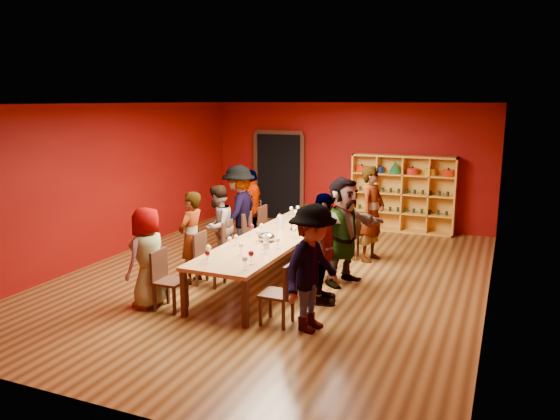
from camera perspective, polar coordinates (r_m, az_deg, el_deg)
The scene contains 50 objects.
room_shell at distance 9.33m, azimuth -0.48°, elevation 1.81°, with size 7.10×9.10×3.04m.
tasting_table at distance 9.50m, azimuth -0.47°, elevation -2.96°, with size 1.10×4.50×0.75m.
doorway at distance 14.12m, azimuth -0.04°, elevation 3.56°, with size 1.40×0.17×2.30m.
shelving_unit at distance 13.13m, azimuth 12.72°, elevation 2.06°, with size 2.40×0.40×1.80m.
chair_person_left_0 at distance 8.31m, azimuth -11.86°, elevation -6.82°, with size 0.42×0.42×0.89m.
person_left_0 at distance 8.40m, azimuth -13.66°, elevation -4.81°, with size 0.74×0.40×1.52m, color #161A3C.
chair_person_left_1 at distance 9.24m, azimuth -7.73°, elevation -4.79°, with size 0.42×0.42×0.89m.
person_left_1 at distance 9.31m, azimuth -9.24°, elevation -2.87°, with size 0.57×0.42×1.57m, color #141839.
chair_person_left_2 at distance 10.04m, azimuth -4.98°, elevation -3.41°, with size 0.42×0.42×0.89m.
person_left_2 at distance 10.12m, azimuth -6.52°, elevation -1.74°, with size 0.75×0.41×1.54m, color white.
chair_person_left_3 at distance 10.75m, azimuth -2.93°, elevation -2.38°, with size 0.42×0.42×0.89m.
person_left_3 at distance 10.78m, azimuth -4.31°, elevation -0.11°, with size 1.17×0.48×1.82m, color #48484D.
chair_person_left_4 at distance 11.40m, azimuth -1.32°, elevation -1.57°, with size 0.42×0.42×0.89m.
person_left_4 at distance 11.48m, azimuth -2.98°, elevation 0.18°, with size 0.96×0.44×1.64m, color pink.
chair_person_right_0 at distance 7.57m, azimuth 0.23°, elevation -8.39°, with size 0.42×0.42×0.89m.
person_right_0 at distance 7.30m, azimuth 3.41°, elevation -6.08°, with size 1.12×0.46×1.74m, color #4D4D52.
chair_person_right_1 at distance 8.45m, azimuth 2.86°, elevation -6.25°, with size 0.42×0.42×0.89m.
person_right_1 at distance 8.27m, azimuth 4.50°, elevation -4.08°, with size 1.00×0.46×1.71m, color #4E4E53.
chair_person_right_2 at distance 9.37m, azimuth 5.00°, elevation -4.50°, with size 0.42×0.42×0.89m.
person_right_2 at distance 9.19m, azimuth 6.63°, elevation -2.16°, with size 1.70×0.49×1.83m, color #5B7EBB.
chair_person_right_4 at distance 10.78m, azimuth 7.50°, elevation -2.43°, with size 0.42×0.42×0.89m.
person_right_4 at distance 10.59m, azimuth 9.58°, elevation -0.40°, with size 0.67×0.49×1.84m, color #4F5054.
wine_glass_0 at distance 10.30m, azimuth -0.09°, elevation -0.77°, with size 0.07×0.07×0.18m.
wine_glass_1 at distance 8.38m, azimuth -1.61°, elevation -3.65°, with size 0.07×0.07×0.18m.
wine_glass_2 at distance 8.65m, azimuth -0.23°, elevation -3.19°, with size 0.07×0.07×0.18m.
wine_glass_3 at distance 9.28m, azimuth 1.51°, elevation -2.11°, with size 0.08×0.08×0.19m.
wine_glass_4 at distance 9.79m, azimuth 1.23°, elevation -1.38°, with size 0.08×0.08×0.19m.
wine_glass_5 at distance 10.43m, azimuth -0.04°, elevation -0.63°, with size 0.07×0.07×0.18m.
wine_glass_6 at distance 10.85m, azimuth 4.73°, elevation -0.11°, with size 0.08×0.08×0.20m.
wine_glass_7 at distance 8.32m, azimuth -4.10°, elevation -3.76°, with size 0.08×0.08×0.19m.
wine_glass_8 at distance 8.85m, azimuth -4.61°, elevation -2.89°, with size 0.07×0.07×0.18m.
wine_glass_9 at distance 9.43m, azimuth -2.99°, elevation -1.79°, with size 0.09×0.09×0.21m.
wine_glass_10 at distance 7.96m, azimuth -7.58°, elevation -4.55°, with size 0.07×0.07×0.19m.
wine_glass_11 at distance 9.58m, azimuth -1.95°, elevation -1.71°, with size 0.07×0.07×0.19m.
wine_glass_12 at distance 7.83m, azimuth -3.05°, elevation -4.63°, with size 0.08×0.08×0.20m.
wine_glass_13 at distance 11.09m, azimuth 1.18°, elevation 0.13°, with size 0.07×0.07×0.19m.
wine_glass_14 at distance 10.00m, azimuth 2.65°, elevation -1.05°, with size 0.08×0.08×0.21m.
wine_glass_15 at distance 11.06m, azimuth 4.94°, elevation 0.02°, with size 0.07×0.07×0.18m.
wine_glass_16 at distance 9.01m, azimuth -2.27°, elevation -2.40°, with size 0.09×0.09×0.22m.
wine_glass_17 at distance 10.65m, azimuth 1.65°, elevation -0.31°, with size 0.08×0.08×0.20m.
wine_glass_18 at distance 7.59m, azimuth -3.72°, elevation -5.18°, with size 0.08×0.08×0.20m.
wine_glass_19 at distance 9.37m, azimuth 1.27°, elevation -2.03°, with size 0.07×0.07×0.18m.
wine_glass_20 at distance 11.22m, azimuth 1.87°, elevation 0.22°, with size 0.07×0.07×0.18m.
wine_glass_21 at distance 8.72m, azimuth -5.29°, elevation -3.11°, with size 0.07×0.07×0.18m.
wine_glass_22 at distance 8.15m, azimuth -7.50°, elevation -4.01°, with size 0.09×0.09×0.21m.
wine_glass_23 at distance 10.18m, azimuth 3.44°, elevation -0.80°, with size 0.09×0.09×0.22m.
spittoon_bowl at distance 9.09m, azimuth -1.43°, elevation -2.86°, with size 0.29×0.29×0.16m, color silver.
carafe_a at distance 9.90m, azimuth 0.08°, elevation -1.36°, with size 0.12×0.12×0.26m.
carafe_b at distance 8.65m, azimuth -1.44°, elevation -3.33°, with size 0.12×0.12×0.24m.
wine_bottle at distance 10.72m, azimuth 2.69°, elevation -0.39°, with size 0.09×0.09×0.30m.
Camera 1 is at (3.66, -8.44, 3.07)m, focal length 35.00 mm.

